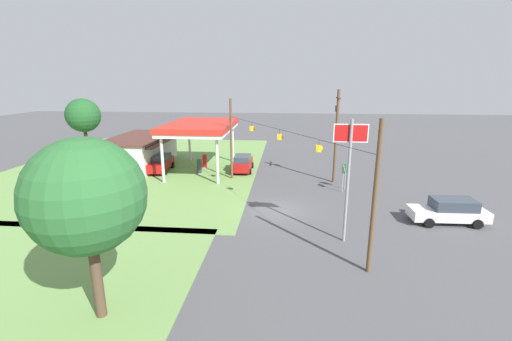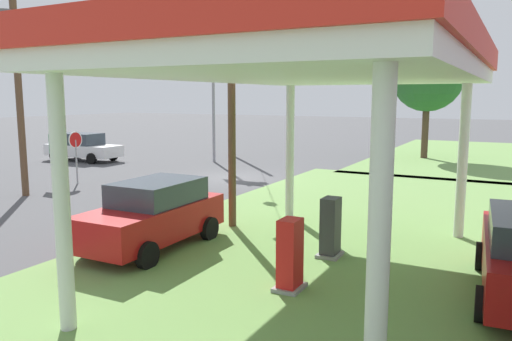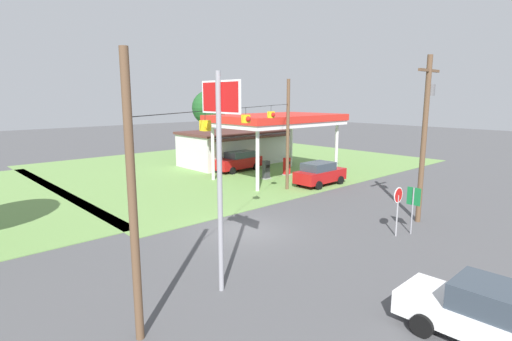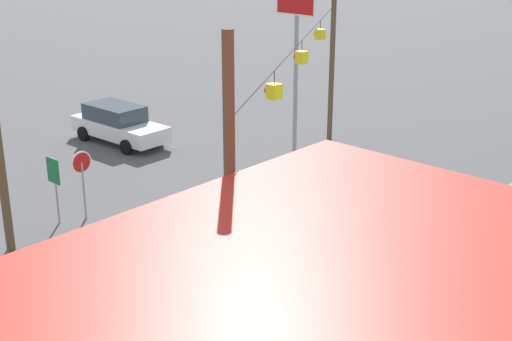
# 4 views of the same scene
# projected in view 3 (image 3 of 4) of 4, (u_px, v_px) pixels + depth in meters

# --- Properties ---
(ground_plane) EXTENTS (160.00, 160.00, 0.00)m
(ground_plane) POSITION_uv_depth(u_px,v_px,m) (246.00, 231.00, 20.72)
(ground_plane) COLOR #4C4C4F
(grass_verge_station_corner) EXTENTS (36.00, 28.00, 0.04)m
(grass_verge_station_corner) POSITION_uv_depth(u_px,v_px,m) (236.00, 163.00, 41.55)
(grass_verge_station_corner) COLOR #6B934C
(grass_verge_station_corner) RESTS_ON ground
(gas_station_canopy) EXTENTS (10.92, 6.83, 5.39)m
(gas_station_canopy) POSITION_uv_depth(u_px,v_px,m) (277.00, 120.00, 33.61)
(gas_station_canopy) COLOR silver
(gas_station_canopy) RESTS_ON ground
(gas_station_store) EXTENTS (11.04, 6.28, 3.46)m
(gas_station_store) POSITION_uv_depth(u_px,v_px,m) (235.00, 147.00, 41.13)
(gas_station_store) COLOR silver
(gas_station_store) RESTS_ON ground
(fuel_pump_near) EXTENTS (0.71, 0.56, 1.57)m
(fuel_pump_near) POSITION_uv_depth(u_px,v_px,m) (266.00, 171.00, 33.52)
(fuel_pump_near) COLOR gray
(fuel_pump_near) RESTS_ON ground
(fuel_pump_far) EXTENTS (0.71, 0.56, 1.57)m
(fuel_pump_far) POSITION_uv_depth(u_px,v_px,m) (287.00, 167.00, 35.21)
(fuel_pump_far) COLOR gray
(fuel_pump_far) RESTS_ON ground
(car_at_pumps_front) EXTENTS (4.48, 2.15, 1.84)m
(car_at_pumps_front) POSITION_uv_depth(u_px,v_px,m) (320.00, 173.00, 31.16)
(car_at_pumps_front) COLOR #AD1414
(car_at_pumps_front) RESTS_ON ground
(car_at_pumps_rear) EXTENTS (5.03, 2.37, 1.84)m
(car_at_pumps_rear) POSITION_uv_depth(u_px,v_px,m) (238.00, 161.00, 37.26)
(car_at_pumps_rear) COLOR #AD1414
(car_at_pumps_rear) RESTS_ON ground
(car_on_crossroad) EXTENTS (2.21, 5.23, 1.79)m
(car_on_crossroad) POSITION_uv_depth(u_px,v_px,m) (501.00, 318.00, 10.86)
(car_on_crossroad) COLOR white
(car_on_crossroad) RESTS_ON ground
(stop_sign_roadside) EXTENTS (0.80, 0.08, 2.50)m
(stop_sign_roadside) POSITION_uv_depth(u_px,v_px,m) (398.00, 201.00, 19.60)
(stop_sign_roadside) COLOR #99999E
(stop_sign_roadside) RESTS_ON ground
(stop_sign_overhead) EXTENTS (0.22, 2.02, 7.69)m
(stop_sign_overhead) POSITION_uv_depth(u_px,v_px,m) (220.00, 141.00, 13.42)
(stop_sign_overhead) COLOR gray
(stop_sign_overhead) RESTS_ON ground
(route_sign) EXTENTS (0.10, 0.70, 2.40)m
(route_sign) POSITION_uv_depth(u_px,v_px,m) (413.00, 201.00, 19.97)
(route_sign) COLOR gray
(route_sign) RESTS_ON ground
(utility_pole_main) EXTENTS (2.20, 0.44, 9.01)m
(utility_pole_main) POSITION_uv_depth(u_px,v_px,m) (425.00, 131.00, 21.39)
(utility_pole_main) COLOR brown
(utility_pole_main) RESTS_ON ground
(signal_span_gantry) EXTENTS (17.10, 10.24, 8.12)m
(signal_span_gantry) POSITION_uv_depth(u_px,v_px,m) (246.00, 147.00, 19.92)
(signal_span_gantry) COLOR brown
(signal_span_gantry) RESTS_ON ground
(tree_behind_station) EXTENTS (4.17, 4.17, 7.64)m
(tree_behind_station) POSITION_uv_depth(u_px,v_px,m) (209.00, 108.00, 48.30)
(tree_behind_station) COLOR #4C3828
(tree_behind_station) RESTS_ON ground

